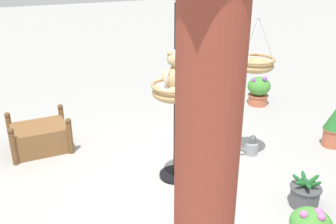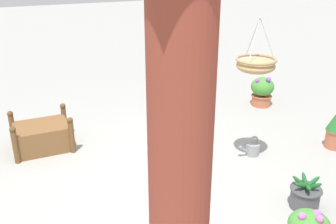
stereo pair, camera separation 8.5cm
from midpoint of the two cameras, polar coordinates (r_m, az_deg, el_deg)
The scene contains 10 objects.
ground_plane at distance 4.96m, azimuth -1.09°, elevation -10.93°, with size 40.00×40.00×0.00m, color #9E9E99.
display_pole_central at distance 4.81m, azimuth 0.75°, elevation -2.51°, with size 0.44×0.44×2.30m.
hanging_basket_with_teddy at distance 4.31m, azimuth 0.45°, elevation 3.15°, with size 0.54×0.54×0.59m.
teddy_bear at distance 4.23m, azimuth 0.59°, elevation 5.77°, with size 0.34×0.31×0.49m.
hanging_basket_left_high at distance 5.01m, azimuth 12.37°, elevation 7.04°, with size 0.52×0.52×0.71m.
wooden_planter_box at distance 6.02m, azimuth -19.07°, elevation -3.50°, with size 0.87×0.70×0.56m.
potted_plant_tall_leafy at distance 6.27m, azimuth 23.32°, elevation -1.93°, with size 0.32×0.32×0.65m.
potted_plant_bushy_green at distance 4.78m, azimuth 19.39°, elevation -11.48°, with size 0.38×0.36×0.40m.
potted_plant_small_succulent at distance 7.59m, azimuth 13.14°, elevation 3.22°, with size 0.44×0.44×0.61m.
watering_can at distance 5.75m, azimuth 11.90°, elevation -5.26°, with size 0.35×0.20×0.30m.
Camera 1 is at (1.71, 3.77, 2.74)m, focal length 40.60 mm.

